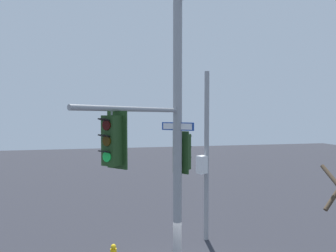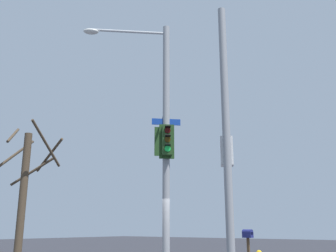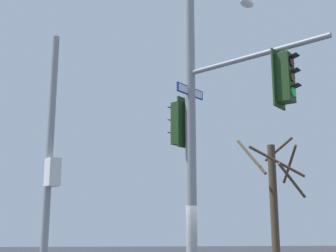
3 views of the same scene
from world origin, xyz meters
The scene contains 4 objects.
main_signal_pole_assembly centered at (0.55, 0.51, 5.10)m, with size 5.14×3.13×9.40m.
secondary_pole_assembly centered at (-1.83, -3.65, 3.77)m, with size 0.65×0.52×7.70m.
mailbox centered at (5.30, -0.63, 1.11)m, with size 0.28×0.46×1.41m.
bare_tree_behind_pole centered at (-3.28, 3.42, 2.67)m, with size 1.87×2.11×5.01m.
Camera 2 is at (-10.90, -8.60, 1.50)m, focal length 41.40 mm.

